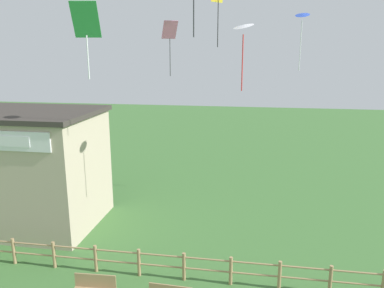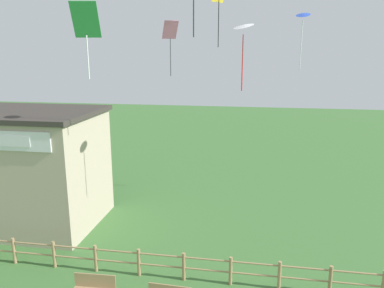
{
  "view_description": "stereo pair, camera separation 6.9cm",
  "coord_description": "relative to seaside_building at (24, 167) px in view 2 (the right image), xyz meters",
  "views": [
    {
      "loc": [
        2.51,
        -5.7,
        8.94
      ],
      "look_at": [
        0.0,
        9.58,
        5.22
      ],
      "focal_mm": 35.0,
      "sensor_mm": 36.0,
      "label": 1
    },
    {
      "loc": [
        2.58,
        -5.69,
        8.94
      ],
      "look_at": [
        0.0,
        9.58,
        5.22
      ],
      "focal_mm": 35.0,
      "sensor_mm": 36.0,
      "label": 2
    }
  ],
  "objects": [
    {
      "name": "seaside_building",
      "position": [
        0.0,
        0.0,
        0.0
      ],
      "size": [
        7.97,
        5.6,
        6.14
      ],
      "color": "#B7A88E",
      "rests_on": "ground_plane"
    },
    {
      "name": "kite_green_diamond",
      "position": [
        5.92,
        -4.17,
        6.87
      ],
      "size": [
        1.04,
        0.76,
        2.68
      ],
      "color": "green"
    },
    {
      "name": "kite_pink_diamond",
      "position": [
        7.3,
        3.32,
        6.81
      ],
      "size": [
        0.99,
        0.93,
        2.93
      ],
      "color": "pink"
    },
    {
      "name": "park_bench_by_building",
      "position": [
        6.36,
        -5.81,
        -2.57
      ],
      "size": [
        1.6,
        0.47,
        1.0
      ],
      "color": "#9E7F56",
      "rests_on": "ground_plane"
    },
    {
      "name": "kite_white_delta",
      "position": [
        11.41,
        -1.38,
        6.82
      ],
      "size": [
        1.19,
        1.19,
        2.78
      ],
      "color": "white"
    },
    {
      "name": "kite_blue_delta",
      "position": [
        14.45,
        5.43,
        7.77
      ],
      "size": [
        0.98,
        0.96,
        3.26
      ],
      "color": "blue"
    },
    {
      "name": "wooden_fence",
      "position": [
        9.4,
        -4.02,
        -2.41
      ],
      "size": [
        19.01,
        0.14,
        1.19
      ],
      "color": "#9E7F56",
      "rests_on": "ground_plane"
    }
  ]
}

